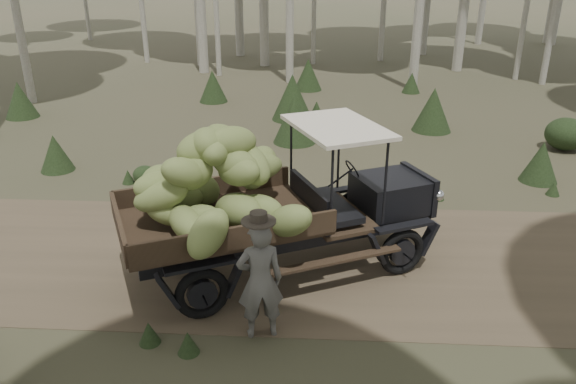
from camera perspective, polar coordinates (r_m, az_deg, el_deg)
name	(u,v)px	position (r m, az deg, el deg)	size (l,w,h in m)	color
ground	(357,261)	(8.98, 6.98, -6.93)	(120.00, 120.00, 0.00)	#473D2B
dirt_track	(357,260)	(8.98, 6.98, -6.91)	(70.00, 4.00, 0.01)	brown
banana_truck	(248,190)	(7.87, -4.09, 0.24)	(4.96, 3.48, 2.44)	black
farmer	(260,279)	(6.92, -2.87, -8.85)	(0.65, 0.51, 1.71)	#57554F
undergrowth	(300,207)	(9.48, 1.26, -1.55)	(22.66, 22.94, 1.32)	#233319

